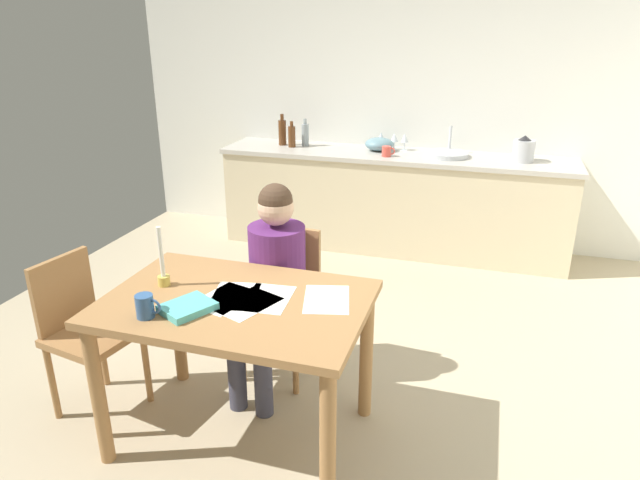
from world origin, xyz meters
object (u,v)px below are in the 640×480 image
(chair_at_table, at_px, (284,295))
(stovetop_kettle, at_px, (524,150))
(candlestick, at_px, (163,269))
(wine_glass_near_sink, at_px, (405,138))
(coffee_mug, at_px, (145,306))
(wine_glass_back_left, at_px, (381,137))
(teacup_on_counter, at_px, (387,151))
(mixing_bowl, at_px, (379,144))
(dining_table, at_px, (237,322))
(sink_unit, at_px, (447,154))
(bottle_vinegar, at_px, (292,136))
(bottle_oil, at_px, (282,132))
(bottle_wine_red, at_px, (305,134))
(chair_side_empty, at_px, (85,328))
(wine_glass_by_kettle, at_px, (394,138))
(book_magazine, at_px, (188,307))
(person_seated, at_px, (272,276))

(chair_at_table, xyz_separation_m, stovetop_kettle, (1.34, 2.17, 0.50))
(candlestick, xyz_separation_m, wine_glass_near_sink, (0.71, 2.94, 0.13))
(coffee_mug, relative_size, wine_glass_back_left, 0.78)
(teacup_on_counter, bearing_deg, chair_at_table, -95.89)
(candlestick, xyz_separation_m, mixing_bowl, (0.49, 2.86, 0.08))
(stovetop_kettle, bearing_deg, coffee_mug, -117.70)
(dining_table, distance_m, wine_glass_near_sink, 3.02)
(wine_glass_near_sink, bearing_deg, sink_unit, -19.88)
(dining_table, height_order, bottle_vinegar, bottle_vinegar)
(bottle_vinegar, height_order, mixing_bowl, bottle_vinegar)
(bottle_vinegar, xyz_separation_m, stovetop_kettle, (2.05, 0.02, -0.00))
(chair_at_table, height_order, mixing_bowl, mixing_bowl)
(dining_table, relative_size, mixing_bowl, 4.80)
(chair_at_table, bearing_deg, mixing_bowl, 87.55)
(dining_table, relative_size, sink_unit, 3.45)
(bottle_vinegar, height_order, teacup_on_counter, bottle_vinegar)
(chair_at_table, bearing_deg, candlestick, -122.26)
(chair_at_table, bearing_deg, coffee_mug, -107.41)
(coffee_mug, distance_m, bottle_oil, 3.20)
(bottle_wine_red, xyz_separation_m, wine_glass_back_left, (0.71, 0.08, 0.00))
(bottle_vinegar, bearing_deg, bottle_oil, 151.37)
(chair_at_table, distance_m, stovetop_kettle, 2.60)
(stovetop_kettle, bearing_deg, sink_unit, 179.62)
(chair_side_empty, height_order, coffee_mug, coffee_mug)
(wine_glass_back_left, bearing_deg, wine_glass_by_kettle, 0.00)
(coffee_mug, xyz_separation_m, wine_glass_near_sink, (0.61, 3.25, 0.17))
(book_magazine, distance_m, sink_unit, 3.12)
(bottle_vinegar, relative_size, wine_glass_near_sink, 1.56)
(candlestick, xyz_separation_m, bottle_wine_red, (-0.22, 2.86, 0.13))
(candlestick, bearing_deg, bottle_wine_red, 94.44)
(coffee_mug, relative_size, candlestick, 0.39)
(wine_glass_back_left, bearing_deg, chair_side_empty, -107.83)
(coffee_mug, relative_size, wine_glass_near_sink, 0.78)
(chair_at_table, height_order, teacup_on_counter, teacup_on_counter)
(sink_unit, height_order, bottle_vinegar, same)
(wine_glass_back_left, bearing_deg, candlestick, -99.40)
(coffee_mug, height_order, bottle_oil, bottle_oil)
(dining_table, xyz_separation_m, teacup_on_counter, (0.20, 2.68, 0.28))
(bottle_vinegar, bearing_deg, chair_side_empty, -93.10)
(candlestick, bearing_deg, book_magazine, -39.61)
(bottle_wine_red, distance_m, teacup_on_counter, 0.85)
(wine_glass_back_left, bearing_deg, book_magazine, -94.41)
(chair_side_empty, bearing_deg, sink_unit, 60.93)
(dining_table, xyz_separation_m, bottle_vinegar, (-0.73, 2.81, 0.34))
(person_seated, height_order, chair_side_empty, person_seated)
(coffee_mug, relative_size, bottle_vinegar, 0.50)
(candlestick, height_order, wine_glass_back_left, candlestick)
(sink_unit, xyz_separation_m, wine_glass_back_left, (-0.62, 0.15, 0.09))
(chair_side_empty, bearing_deg, bottle_vinegar, 86.90)
(chair_side_empty, bearing_deg, wine_glass_near_sink, 68.48)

